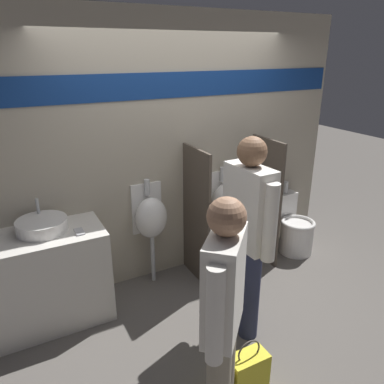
# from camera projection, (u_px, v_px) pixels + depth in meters

# --- Properties ---
(ground_plane) EXTENTS (16.00, 16.00, 0.00)m
(ground_plane) POSITION_uv_depth(u_px,v_px,m) (200.00, 293.00, 3.82)
(ground_plane) COLOR #5B5651
(display_wall) EXTENTS (3.99, 0.07, 2.70)m
(display_wall) POSITION_uv_depth(u_px,v_px,m) (172.00, 151.00, 3.83)
(display_wall) COLOR #B2A893
(display_wall) RESTS_ON ground_plane
(sink_counter) EXTENTS (1.08, 0.56, 0.87)m
(sink_counter) POSITION_uv_depth(u_px,v_px,m) (45.00, 279.00, 3.29)
(sink_counter) COLOR silver
(sink_counter) RESTS_ON ground_plane
(sink_basin) EXTENTS (0.42, 0.42, 0.25)m
(sink_basin) POSITION_uv_depth(u_px,v_px,m) (42.00, 225.00, 3.19)
(sink_basin) COLOR white
(sink_basin) RESTS_ON sink_counter
(cell_phone) EXTENTS (0.07, 0.14, 0.01)m
(cell_phone) POSITION_uv_depth(u_px,v_px,m) (79.00, 232.00, 3.18)
(cell_phone) COLOR #B7B7BC
(cell_phone) RESTS_ON sink_counter
(divider_near_counter) EXTENTS (0.03, 0.54, 1.44)m
(divider_near_counter) POSITION_uv_depth(u_px,v_px,m) (196.00, 216.00, 3.87)
(divider_near_counter) COLOR #4C4238
(divider_near_counter) RESTS_ON ground_plane
(divider_mid) EXTENTS (0.03, 0.54, 1.44)m
(divider_mid) POSITION_uv_depth(u_px,v_px,m) (265.00, 201.00, 4.25)
(divider_mid) COLOR #4C4238
(divider_mid) RESTS_ON ground_plane
(urinal_near_counter) EXTENTS (0.34, 0.25, 1.12)m
(urinal_near_counter) POSITION_uv_depth(u_px,v_px,m) (151.00, 218.00, 3.79)
(urinal_near_counter) COLOR silver
(urinal_near_counter) RESTS_ON ground_plane
(urinal_far) EXTENTS (0.34, 0.25, 1.12)m
(urinal_far) POSITION_uv_depth(u_px,v_px,m) (225.00, 202.00, 4.18)
(urinal_far) COLOR silver
(urinal_far) RESTS_ON ground_plane
(toilet) EXTENTS (0.41, 0.57, 0.83)m
(toilet) POSITION_uv_depth(u_px,v_px,m) (294.00, 230.00, 4.56)
(toilet) COLOR white
(toilet) RESTS_ON ground_plane
(person_in_vest) EXTENTS (0.23, 0.61, 1.74)m
(person_in_vest) POSITION_uv_depth(u_px,v_px,m) (247.00, 232.00, 3.00)
(person_in_vest) COLOR #282D4C
(person_in_vest) RESTS_ON ground_plane
(person_with_lanyard) EXTENTS (0.42, 0.44, 1.62)m
(person_with_lanyard) POSITION_uv_depth(u_px,v_px,m) (223.00, 314.00, 2.16)
(person_with_lanyard) COLOR gray
(person_with_lanyard) RESTS_ON ground_plane
(shopping_bag) EXTENTS (0.28, 0.15, 0.50)m
(shopping_bag) POSITION_uv_depth(u_px,v_px,m) (247.00, 376.00, 2.61)
(shopping_bag) COLOR yellow
(shopping_bag) RESTS_ON ground_plane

